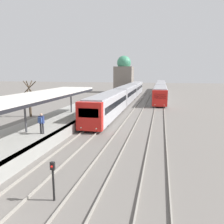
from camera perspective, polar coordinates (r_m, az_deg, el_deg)
The scene contains 7 objects.
platform_canopy at distance 18.74m, azimuth -21.91°, elevation 3.40°, with size 4.00×23.27×2.95m.
person_on_platform at distance 18.18m, azimuth -17.99°, elevation -2.46°, with size 0.40×0.40×1.66m.
train_near at distance 42.67m, azimuth 3.67°, elevation 4.85°, with size 2.58×45.44×3.16m.
train_far at distance 57.96m, azimuth 12.53°, elevation 6.03°, with size 2.50×43.25×3.06m.
signal_post_near at distance 10.64m, azimuth -15.15°, elevation -16.07°, with size 0.20×0.22×1.88m.
distant_domed_building at distance 64.57m, azimuth 3.11°, elevation 9.49°, with size 5.19×5.19×10.51m.
bare_tree_background at distance 30.75m, azimuth -20.71°, elevation 2.94°, with size 2.19×1.39×4.77m.
Camera 1 is at (6.58, -4.39, 5.83)m, focal length 35.00 mm.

